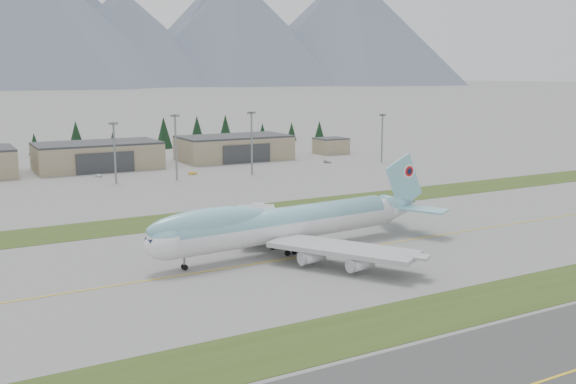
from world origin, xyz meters
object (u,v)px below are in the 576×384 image
hangar_right (234,148)px  service_vehicle_c (327,163)px  boeing_747_freighter (286,223)px  service_vehicle_a (98,177)px  service_vehicle_b (193,175)px  hangar_center (98,156)px

hangar_right → service_vehicle_c: 42.80m
boeing_747_freighter → hangar_right: boeing_747_freighter is taller
service_vehicle_a → hangar_right: bearing=-1.5°
service_vehicle_a → service_vehicle_b: size_ratio=0.89×
hangar_right → service_vehicle_b: bearing=-134.4°
boeing_747_freighter → service_vehicle_c: bearing=49.6°
service_vehicle_c → boeing_747_freighter: bearing=-141.3°
boeing_747_freighter → service_vehicle_a: 124.30m
hangar_center → hangar_right: size_ratio=1.00×
hangar_center → hangar_right: 60.00m
hangar_center → service_vehicle_a: hangar_center is taller
hangar_right → service_vehicle_a: 68.34m
service_vehicle_b → service_vehicle_c: 62.58m
hangar_center → service_vehicle_a: bearing=-102.5°
hangar_center → service_vehicle_a: 22.44m
service_vehicle_c → hangar_right: bearing=120.7°
hangar_center → service_vehicle_c: size_ratio=13.02×
hangar_right → service_vehicle_a: hangar_right is taller
boeing_747_freighter → service_vehicle_b: size_ratio=20.02×
boeing_747_freighter → hangar_right: size_ratio=1.50×
boeing_747_freighter → service_vehicle_c: (83.51, 115.39, -6.24)m
service_vehicle_a → service_vehicle_c: service_vehicle_a is taller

